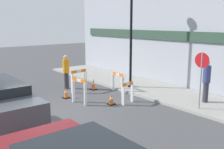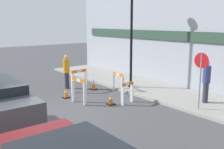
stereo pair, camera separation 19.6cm
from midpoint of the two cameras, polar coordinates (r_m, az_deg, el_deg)
ground_plane at (r=10.20m, az=-13.71°, el=-9.13°), size 60.00×60.00×0.00m
sidewalk_slab at (r=13.63m, az=9.51°, el=-3.51°), size 18.00×2.88×0.11m
storefront_facade at (r=14.38m, az=13.94°, el=7.98°), size 18.00×0.22×5.50m
streetlamp_post at (r=13.65m, az=3.80°, el=12.15°), size 0.44×0.44×5.63m
stop_sign at (r=10.73m, az=18.36°, el=0.61°), size 0.60×0.06×2.25m
barricade_0 at (r=13.55m, az=-7.62°, el=-1.10°), size 0.24×0.95×1.13m
barricade_1 at (r=11.50m, az=-7.64°, el=-3.43°), size 0.84×0.28×1.12m
barricade_2 at (r=11.47m, az=2.95°, el=-3.88°), size 0.27×0.74×0.95m
barricade_3 at (r=13.35m, az=0.84°, el=-1.55°), size 0.87×0.17×0.98m
traffic_cone_0 at (r=13.84m, az=-4.47°, el=-2.17°), size 0.30×0.30×0.60m
traffic_cone_1 at (r=11.37m, az=-0.65°, el=-5.43°), size 0.30×0.30×0.49m
traffic_cone_2 at (r=12.52m, az=-10.42°, el=-3.98°), size 0.30×0.30×0.52m
person_worker at (r=14.14m, az=-10.35°, el=0.85°), size 0.42×0.42×1.81m
person_pedestrian at (r=11.83m, az=19.42°, el=-1.17°), size 0.45×0.45×1.79m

